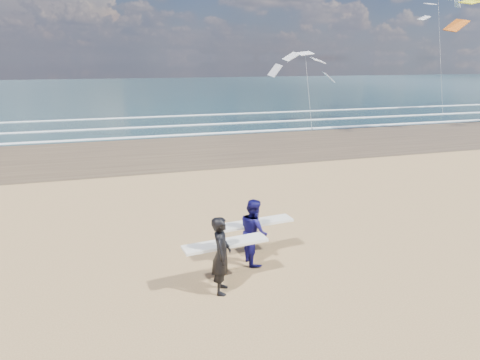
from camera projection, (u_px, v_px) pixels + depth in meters
name	position (u px, v px, depth m)	size (l,w,h in m)	color
wet_sand_strip	(415.00, 135.00, 32.90)	(220.00, 12.00, 0.01)	#463625
ocean	(229.00, 89.00, 82.59)	(220.00, 100.00, 0.02)	#172F33
foam_breakers	(347.00, 117.00, 42.18)	(220.00, 11.70, 0.05)	white
surfer_near	(222.00, 254.00, 10.54)	(2.25, 1.16, 2.00)	black
surfer_far	(254.00, 231.00, 12.11)	(2.24, 1.19, 1.90)	#100D4E
kite_1	(307.00, 76.00, 36.90)	(6.25, 4.79, 7.29)	slate
kite_5	(440.00, 45.00, 45.93)	(5.29, 4.68, 13.14)	slate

